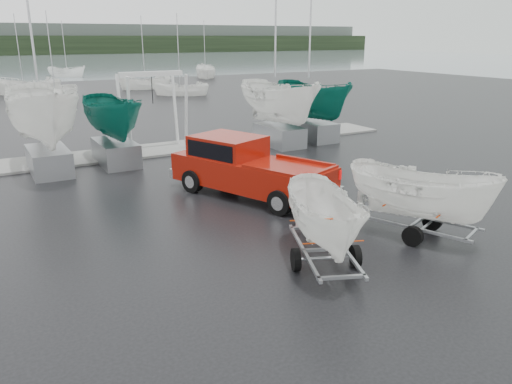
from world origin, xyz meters
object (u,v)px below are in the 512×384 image
trailer_hitched (425,147)px  trailer_parked (328,170)px  pickup_truck (244,166)px  boat_hoist (153,100)px

trailer_hitched → trailer_parked: (-3.68, -0.24, -0.14)m
pickup_truck → trailer_hitched: bearing=-90.0°
pickup_truck → boat_hoist: boat_hoist is taller
boat_hoist → trailer_hitched: bearing=-78.8°
trailer_hitched → boat_hoist: (-3.03, 15.36, -0.09)m
trailer_hitched → boat_hoist: bearing=79.2°
trailer_parked → boat_hoist: (0.65, 15.61, 0.05)m
trailer_hitched → boat_hoist: trailer_hitched is taller
pickup_truck → trailer_hitched: 7.01m
pickup_truck → trailer_hitched: trailer_hitched is taller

